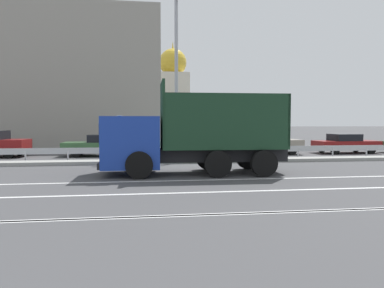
% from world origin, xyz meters
% --- Properties ---
extents(ground_plane, '(320.00, 320.00, 0.00)m').
position_xyz_m(ground_plane, '(0.00, 0.00, 0.00)').
color(ground_plane, '#424244').
extents(lane_strip_0, '(55.58, 0.16, 0.01)m').
position_xyz_m(lane_strip_0, '(-0.34, -3.11, 0.00)').
color(lane_strip_0, silver).
rests_on(lane_strip_0, ground_plane).
extents(lane_strip_1, '(55.58, 0.16, 0.01)m').
position_xyz_m(lane_strip_1, '(-0.34, -5.48, 0.00)').
color(lane_strip_1, silver).
rests_on(lane_strip_1, ground_plane).
extents(lane_strip_2, '(55.58, 0.16, 0.01)m').
position_xyz_m(lane_strip_2, '(-0.34, -8.23, 0.00)').
color(lane_strip_2, silver).
rests_on(lane_strip_2, ground_plane).
extents(lane_strip_3, '(55.58, 0.16, 0.01)m').
position_xyz_m(lane_strip_3, '(-0.34, -8.16, 0.00)').
color(lane_strip_3, silver).
rests_on(lane_strip_3, ground_plane).
extents(median_island, '(30.57, 1.10, 0.18)m').
position_xyz_m(median_island, '(0.00, 2.82, 0.09)').
color(median_island, gray).
rests_on(median_island, ground_plane).
extents(median_guardrail, '(55.58, 0.09, 0.78)m').
position_xyz_m(median_guardrail, '(0.00, 3.70, 0.57)').
color(median_guardrail, '#9EA0A5').
rests_on(median_guardrail, ground_plane).
extents(dump_truck, '(7.58, 2.83, 3.76)m').
position_xyz_m(dump_truck, '(-1.25, -1.30, 1.28)').
color(dump_truck, '#19389E').
rests_on(dump_truck, ground_plane).
extents(median_road_sign, '(0.75, 0.16, 2.48)m').
position_xyz_m(median_road_sign, '(-3.61, 2.82, 1.31)').
color(median_road_sign, white).
rests_on(median_road_sign, ground_plane).
extents(street_lamp_1, '(0.72, 2.28, 8.44)m').
position_xyz_m(street_lamp_1, '(-0.70, 2.54, 4.71)').
color(street_lamp_1, '#ADADB2').
rests_on(street_lamp_1, ground_plane).
extents(parked_car_3, '(4.88, 2.08, 1.35)m').
position_xyz_m(parked_car_3, '(-4.86, 7.44, 0.69)').
color(parked_car_3, '#335B33').
rests_on(parked_car_3, ground_plane).
extents(parked_car_4, '(4.26, 2.05, 1.41)m').
position_xyz_m(parked_car_4, '(0.70, 6.83, 0.72)').
color(parked_car_4, '#335B33').
rests_on(parked_car_4, ground_plane).
extents(parked_car_5, '(4.57, 2.17, 1.51)m').
position_xyz_m(parked_car_5, '(5.74, 7.24, 0.75)').
color(parked_car_5, gray).
rests_on(parked_car_5, ground_plane).
extents(parked_car_6, '(4.30, 2.04, 1.32)m').
position_xyz_m(parked_car_6, '(11.39, 7.37, 0.68)').
color(parked_car_6, maroon).
rests_on(parked_car_6, ground_plane).
extents(background_building_0, '(18.60, 10.09, 11.79)m').
position_xyz_m(background_building_0, '(-10.15, 19.32, 5.89)').
color(background_building_0, gray).
rests_on(background_building_0, ground_plane).
extents(church_tower, '(3.60, 3.60, 11.65)m').
position_xyz_m(church_tower, '(1.33, 27.90, 5.24)').
color(church_tower, silver).
rests_on(church_tower, ground_plane).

